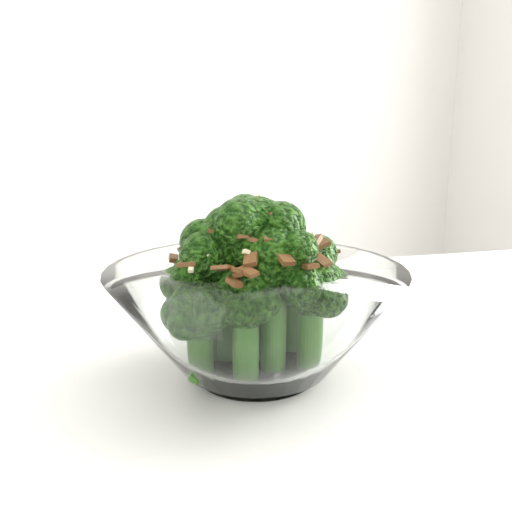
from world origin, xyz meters
TOP-DOWN VIEW (x-y plane):
  - table at (-0.11, 0.12)m, footprint 1.37×1.09m
  - broccoli_dish at (-0.19, 0.19)m, footprint 0.24×0.24m

SIDE VIEW (x-z plane):
  - table at x=-0.11m, z-range 0.31..1.06m
  - broccoli_dish at x=-0.19m, z-range 0.73..0.88m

